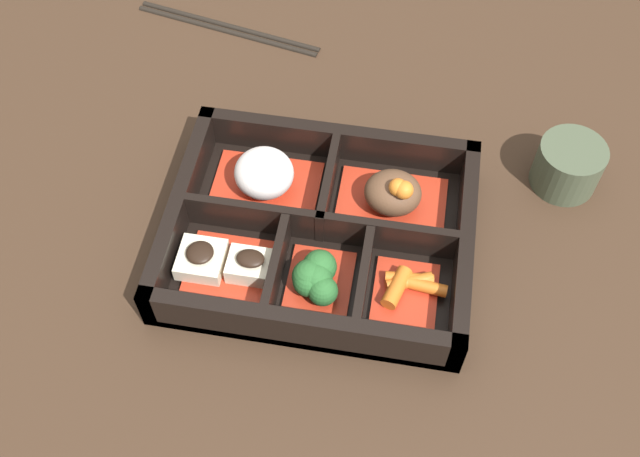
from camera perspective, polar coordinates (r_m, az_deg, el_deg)
ground_plane at (r=0.72m, az=0.00°, el=-1.11°), size 3.00×3.00×0.00m
bento_base at (r=0.72m, az=0.00°, el=-0.90°), size 0.28×0.23×0.01m
bento_rim at (r=0.70m, az=0.02°, el=-0.23°), size 0.28×0.23×0.05m
bowl_rice at (r=0.73m, az=-4.26°, el=3.95°), size 0.11×0.08×0.05m
bowl_stew at (r=0.72m, az=5.57°, el=2.46°), size 0.11×0.08×0.06m
bowl_tofu at (r=0.69m, az=-7.21°, el=-2.69°), size 0.09×0.07×0.03m
bowl_greens at (r=0.67m, az=-0.27°, el=-3.83°), size 0.06×0.07×0.04m
bowl_carrots at (r=0.68m, az=6.62°, el=-4.61°), size 0.07×0.07×0.02m
tea_cup at (r=0.79m, az=18.40°, el=4.64°), size 0.07×0.07×0.05m
chopsticks at (r=0.93m, az=-7.05°, el=15.01°), size 0.23×0.06×0.01m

